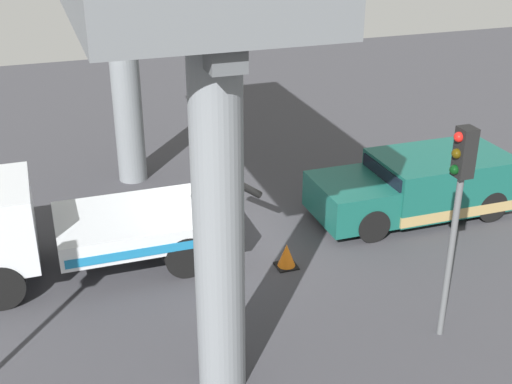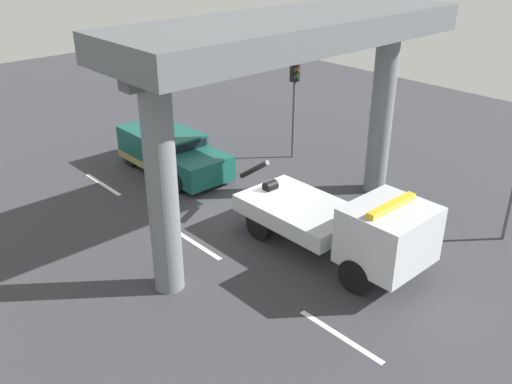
{
  "view_description": "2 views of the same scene",
  "coord_description": "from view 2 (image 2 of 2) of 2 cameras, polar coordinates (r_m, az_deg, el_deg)",
  "views": [
    {
      "loc": [
        3.89,
        13.81,
        8.06
      ],
      "look_at": [
        -0.8,
        0.07,
        1.32
      ],
      "focal_mm": 47.44,
      "sensor_mm": 36.0,
      "label": 1
    },
    {
      "loc": [
        12.56,
        -11.6,
        9.18
      ],
      "look_at": [
        0.85,
        -0.93,
        1.51
      ],
      "focal_mm": 38.89,
      "sensor_mm": 36.0,
      "label": 2
    }
  ],
  "objects": [
    {
      "name": "traffic_cone_orange",
      "position": [
        20.85,
        1.22,
        0.53
      ],
      "size": [
        0.48,
        0.48,
        0.57
      ],
      "color": "orange",
      "rests_on": "ground"
    },
    {
      "name": "lane_stripe_east",
      "position": [
        14.3,
        8.66,
        -14.43
      ],
      "size": [
        2.6,
        0.16,
        0.01
      ],
      "primitive_type": "cube",
      "color": "silver",
      "rests_on": "ground"
    },
    {
      "name": "towed_van_green",
      "position": [
        22.93,
        -8.8,
        4.03
      ],
      "size": [
        5.2,
        2.23,
        1.58
      ],
      "color": "#145147",
      "rests_on": "ground"
    },
    {
      "name": "traffic_light_near",
      "position": [
        23.35,
        4.01,
        10.67
      ],
      "size": [
        0.39,
        0.32,
        4.24
      ],
      "color": "#515456",
      "rests_on": "ground"
    },
    {
      "name": "overpass_structure",
      "position": [
        16.44,
        3.8,
        13.96
      ],
      "size": [
        3.6,
        11.42,
        6.89
      ],
      "color": "slate",
      "rests_on": "ground"
    },
    {
      "name": "lane_stripe_west",
      "position": [
        22.49,
        -15.47,
        0.76
      ],
      "size": [
        2.6,
        0.16,
        0.01
      ],
      "primitive_type": "cube",
      "color": "silver",
      "rests_on": "ground"
    },
    {
      "name": "tow_truck_white",
      "position": [
        16.55,
        9.42,
        -3.37
      ],
      "size": [
        7.25,
        2.43,
        2.46
      ],
      "color": "silver",
      "rests_on": "ground"
    },
    {
      "name": "lane_stripe_mid",
      "position": [
        17.87,
        -6.32,
        -5.24
      ],
      "size": [
        2.6,
        0.16,
        0.01
      ],
      "primitive_type": "cube",
      "color": "silver",
      "rests_on": "ground"
    },
    {
      "name": "ground_plane",
      "position": [
        19.43,
        0.32,
        -2.53
      ],
      "size": [
        60.0,
        40.0,
        0.1
      ],
      "primitive_type": "cube",
      "color": "#38383D"
    }
  ]
}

